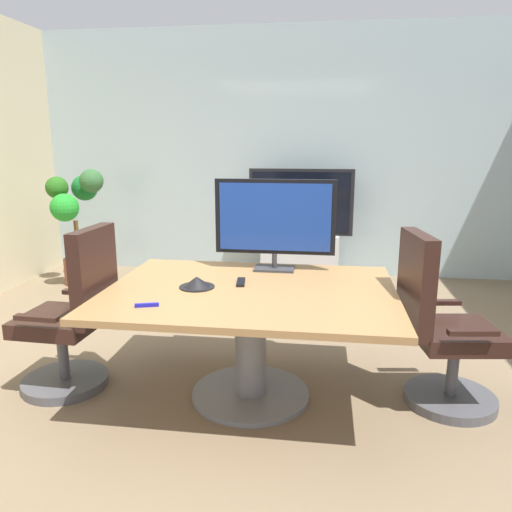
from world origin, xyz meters
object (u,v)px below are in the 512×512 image
at_px(conference_table, 250,316).
at_px(wall_display_unit, 300,243).
at_px(office_chair_left, 73,323).
at_px(potted_plant, 76,216).
at_px(conference_phone, 197,283).
at_px(remote_control, 241,282).
at_px(office_chair_right, 440,335).
at_px(tv_monitor, 275,219).

bearing_deg(conference_table, wall_display_unit, 86.60).
bearing_deg(wall_display_unit, office_chair_left, -114.96).
bearing_deg(potted_plant, conference_phone, -49.02).
distance_m(wall_display_unit, remote_control, 2.73).
bearing_deg(potted_plant, office_chair_left, -63.33).
bearing_deg(conference_table, office_chair_left, -177.71).
relative_size(potted_plant, remote_control, 7.74).
bearing_deg(remote_control, office_chair_right, -8.69).
distance_m(office_chair_right, conference_phone, 1.53).
bearing_deg(office_chair_left, conference_table, 94.72).
distance_m(conference_table, office_chair_right, 1.17).
relative_size(conference_table, tv_monitor, 2.11).
relative_size(conference_table, potted_plant, 1.35).
xyz_separation_m(conference_table, remote_control, (-0.08, 0.11, 0.19)).
height_order(tv_monitor, conference_phone, tv_monitor).
bearing_deg(office_chair_right, remote_control, 80.36).
bearing_deg(remote_control, tv_monitor, 58.35).
bearing_deg(remote_control, conference_table, -61.09).
height_order(office_chair_left, conference_phone, office_chair_left).
distance_m(office_chair_right, remote_control, 1.27).
bearing_deg(office_chair_left, conference_phone, 94.47).
bearing_deg(office_chair_left, office_chair_right, 95.31).
distance_m(conference_table, conference_phone, 0.39).
relative_size(tv_monitor, wall_display_unit, 0.64).
bearing_deg(conference_phone, tv_monitor, 49.57).
bearing_deg(wall_display_unit, conference_phone, -100.05).
distance_m(conference_phone, remote_control, 0.29).
distance_m(conference_table, remote_control, 0.23).
distance_m(wall_display_unit, potted_plant, 2.58).
xyz_separation_m(tv_monitor, remote_control, (-0.18, -0.39, -0.35)).
height_order(tv_monitor, remote_control, tv_monitor).
xyz_separation_m(tv_monitor, potted_plant, (-2.43, 1.79, -0.29)).
distance_m(conference_table, office_chair_left, 1.17).
xyz_separation_m(office_chair_right, wall_display_unit, (-1.00, 2.74, -0.01)).
bearing_deg(conference_phone, remote_control, 25.73).
relative_size(tv_monitor, remote_control, 4.94).
bearing_deg(potted_plant, office_chair_right, -32.35).
bearing_deg(wall_display_unit, potted_plant, -168.18).
bearing_deg(potted_plant, remote_control, -43.99).
bearing_deg(conference_table, conference_phone, -177.11).
height_order(office_chair_right, remote_control, office_chair_right).
relative_size(conference_table, conference_phone, 8.06).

